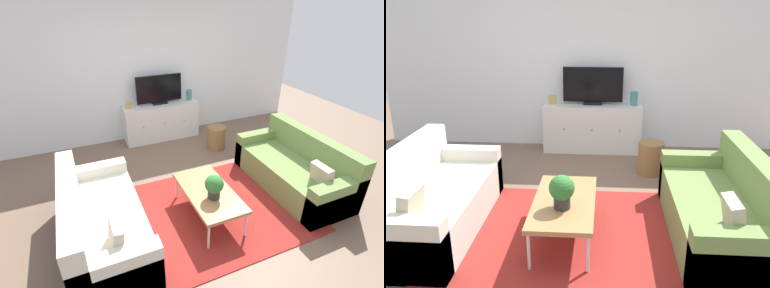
# 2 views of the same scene
# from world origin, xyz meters

# --- Properties ---
(ground_plane) EXTENTS (10.00, 10.00, 0.00)m
(ground_plane) POSITION_xyz_m (0.00, 0.00, 0.00)
(ground_plane) COLOR brown
(wall_back) EXTENTS (6.40, 0.12, 2.70)m
(wall_back) POSITION_xyz_m (0.00, 2.55, 1.35)
(wall_back) COLOR white
(wall_back) RESTS_ON ground_plane
(area_rug) EXTENTS (2.50, 1.90, 0.01)m
(area_rug) POSITION_xyz_m (0.00, -0.15, 0.01)
(area_rug) COLOR maroon
(area_rug) RESTS_ON ground_plane
(couch_left_side) EXTENTS (0.84, 1.79, 0.81)m
(couch_left_side) POSITION_xyz_m (-1.43, -0.10, 0.28)
(couch_left_side) COLOR beige
(couch_left_side) RESTS_ON ground_plane
(couch_right_side) EXTENTS (0.84, 1.79, 0.81)m
(couch_right_side) POSITION_xyz_m (1.43, -0.10, 0.28)
(couch_right_side) COLOR olive
(couch_right_side) RESTS_ON ground_plane
(coffee_table) EXTENTS (0.57, 1.10, 0.40)m
(coffee_table) POSITION_xyz_m (-0.08, -0.21, 0.37)
(coffee_table) COLOR #A37547
(coffee_table) RESTS_ON ground_plane
(potted_plant) EXTENTS (0.23, 0.23, 0.31)m
(potted_plant) POSITION_xyz_m (-0.08, -0.35, 0.57)
(potted_plant) COLOR #2D2D2D
(potted_plant) RESTS_ON coffee_table
(tv_console) EXTENTS (1.46, 0.47, 0.72)m
(tv_console) POSITION_xyz_m (0.10, 2.27, 0.36)
(tv_console) COLOR silver
(tv_console) RESTS_ON ground_plane
(flat_screen_tv) EXTENTS (0.88, 0.16, 0.55)m
(flat_screen_tv) POSITION_xyz_m (0.10, 2.29, 0.99)
(flat_screen_tv) COLOR black
(flat_screen_tv) RESTS_ON tv_console
(glass_vase) EXTENTS (0.11, 0.11, 0.20)m
(glass_vase) POSITION_xyz_m (0.70, 2.27, 0.82)
(glass_vase) COLOR teal
(glass_vase) RESTS_ON tv_console
(mantel_clock) EXTENTS (0.11, 0.07, 0.13)m
(mantel_clock) POSITION_xyz_m (-0.51, 2.27, 0.78)
(mantel_clock) COLOR tan
(mantel_clock) RESTS_ON tv_console
(wicker_basket) EXTENTS (0.34, 0.34, 0.43)m
(wicker_basket) POSITION_xyz_m (0.90, 1.43, 0.21)
(wicker_basket) COLOR olive
(wicker_basket) RESTS_ON ground_plane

